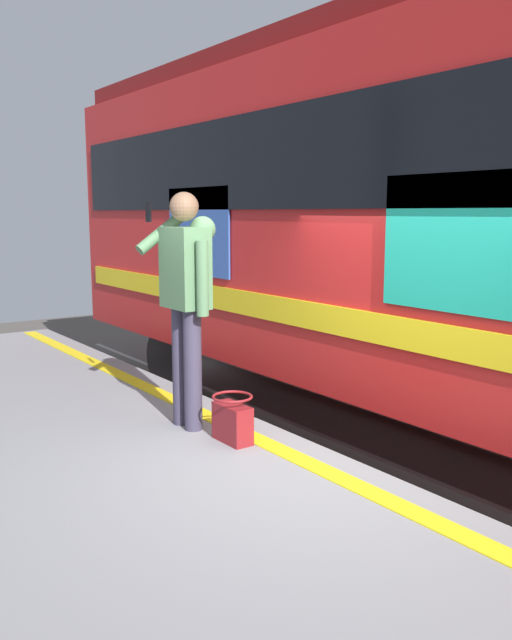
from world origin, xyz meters
TOP-DOWN VIEW (x-y plane):
  - ground_plane at (0.00, 0.00)m, footprint 24.62×24.62m
  - safety_line at (0.00, 0.30)m, footprint 12.00×0.16m
  - track_rail_near at (0.00, -1.49)m, footprint 15.92×0.08m
  - train_carriage at (1.28, -2.20)m, footprint 9.62×3.08m
  - passenger at (1.11, 0.56)m, footprint 0.57×0.55m
  - handbag at (0.61, 0.47)m, footprint 0.33×0.30m

SIDE VIEW (x-z plane):
  - ground_plane at x=0.00m, z-range 0.00..0.00m
  - track_rail_near at x=0.00m, z-range 0.00..0.16m
  - safety_line at x=0.00m, z-range 0.86..0.87m
  - handbag at x=0.61m, z-range 0.84..1.20m
  - passenger at x=1.11m, z-range 1.03..2.85m
  - train_carriage at x=1.28m, z-range 0.54..4.61m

